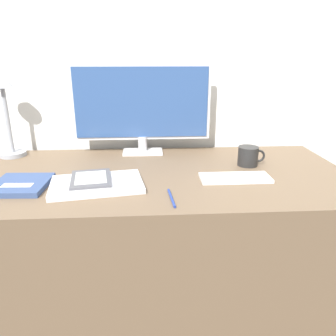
{
  "coord_description": "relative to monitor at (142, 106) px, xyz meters",
  "views": [
    {
      "loc": [
        -0.04,
        -1.13,
        1.18
      ],
      "look_at": [
        0.03,
        0.03,
        0.78
      ],
      "focal_mm": 35.0,
      "sensor_mm": 36.0,
      "label": 1
    }
  ],
  "objects": [
    {
      "name": "ground_plane",
      "position": [
        0.07,
        -0.44,
        -0.95
      ],
      "size": [
        10.0,
        10.0,
        0.0
      ],
      "primitive_type": "plane",
      "color": "brown"
    },
    {
      "name": "wall_back",
      "position": [
        0.07,
        0.14,
        0.25
      ],
      "size": [
        3.6,
        0.05,
        2.4
      ],
      "color": "silver",
      "rests_on": "ground_plane"
    },
    {
      "name": "desk",
      "position": [
        0.07,
        -0.3,
        -0.59
      ],
      "size": [
        1.57,
        0.75,
        0.72
      ],
      "color": "brown",
      "rests_on": "ground_plane"
    },
    {
      "name": "monitor",
      "position": [
        0.0,
        0.0,
        0.0
      ],
      "size": [
        0.66,
        0.11,
        0.42
      ],
      "color": "silver",
      "rests_on": "desk"
    },
    {
      "name": "keyboard",
      "position": [
        0.36,
        -0.39,
        -0.22
      ],
      "size": [
        0.27,
        0.11,
        0.01
      ],
      "color": "silver",
      "rests_on": "desk"
    },
    {
      "name": "laptop",
      "position": [
        -0.16,
        -0.43,
        -0.22
      ],
      "size": [
        0.36,
        0.26,
        0.02
      ],
      "color": "silver",
      "rests_on": "desk"
    },
    {
      "name": "ereader",
      "position": [
        -0.19,
        -0.41,
        -0.21
      ],
      "size": [
        0.17,
        0.21,
        0.01
      ],
      "color": "#4C4C51",
      "rests_on": "laptop"
    },
    {
      "name": "desk_lamp",
      "position": [
        -0.62,
        -0.01,
        -0.0
      ],
      "size": [
        0.12,
        0.12,
        0.38
      ],
      "color": "#999EA8",
      "rests_on": "desk"
    },
    {
      "name": "notebook",
      "position": [
        -0.44,
        -0.42,
        -0.22
      ],
      "size": [
        0.2,
        0.21,
        0.02
      ],
      "color": "#334775",
      "rests_on": "desk"
    },
    {
      "name": "coffee_mug",
      "position": [
        0.46,
        -0.22,
        -0.19
      ],
      "size": [
        0.12,
        0.09,
        0.08
      ],
      "color": "black",
      "rests_on": "desk"
    },
    {
      "name": "pen",
      "position": [
        0.1,
        -0.56,
        -0.23
      ],
      "size": [
        0.02,
        0.14,
        0.01
      ],
      "color": "navy",
      "rests_on": "desk"
    }
  ]
}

